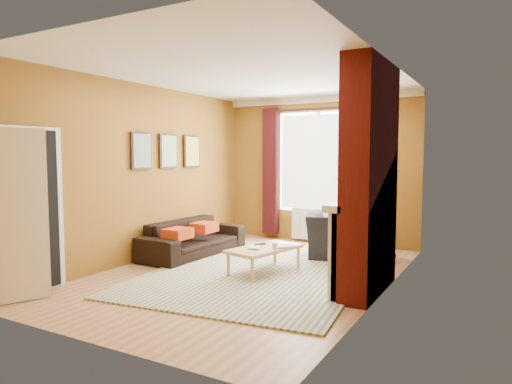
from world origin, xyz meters
TOP-DOWN VIEW (x-y plane):
  - ground at (0.00, 0.00)m, footprint 5.50×5.50m
  - room_walls at (0.64, 0.28)m, footprint 3.82×5.54m
  - striped_rug at (0.11, 0.19)m, footprint 3.28×4.25m
  - sofa at (-1.42, 0.63)m, footprint 0.87×2.05m
  - armchair at (0.89, 1.60)m, footprint 1.35×1.25m
  - coffee_table at (0.19, 0.16)m, footprint 0.80×1.22m
  - wicker_stool at (0.61, 2.19)m, footprint 0.45×0.45m
  - floor_lamp at (1.50, 2.16)m, footprint 0.27×0.27m
  - book_a at (0.01, -0.01)m, footprint 0.26×0.29m
  - book_b at (0.35, 0.39)m, footprint 0.33×0.34m
  - mug at (0.38, 0.10)m, footprint 0.09×0.09m
  - tv_remote at (0.05, 0.28)m, footprint 0.13×0.18m

SIDE VIEW (x-z plane):
  - ground at x=0.00m, z-range 0.00..0.00m
  - striped_rug at x=0.11m, z-range 0.00..0.02m
  - wicker_stool at x=0.61m, z-range 0.00..0.49m
  - sofa at x=-1.42m, z-range 0.00..0.59m
  - coffee_table at x=0.19m, z-range 0.15..0.52m
  - armchair at x=0.89m, z-range 0.00..0.74m
  - book_b at x=0.35m, z-range 0.37..0.39m
  - book_a at x=0.01m, z-range 0.37..0.40m
  - tv_remote at x=0.05m, z-range 0.37..0.40m
  - mug at x=0.38m, z-range 0.37..0.46m
  - floor_lamp at x=1.50m, z-range 0.43..1.91m
  - room_walls at x=0.64m, z-range -0.03..2.80m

